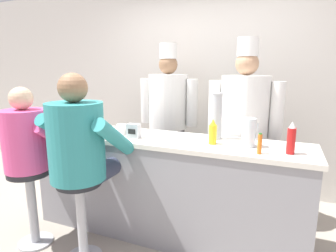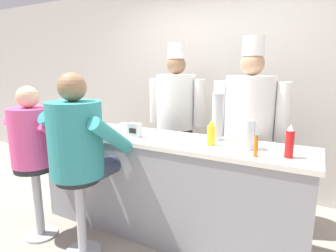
% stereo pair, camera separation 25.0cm
% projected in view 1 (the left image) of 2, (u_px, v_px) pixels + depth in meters
% --- Properties ---
extents(ground_plane, '(20.00, 20.00, 0.00)m').
position_uv_depth(ground_plane, '(150.00, 249.00, 2.50)').
color(ground_plane, '#9E9384').
extents(wall_back, '(10.00, 0.06, 2.70)m').
position_uv_depth(wall_back, '(204.00, 87.00, 3.73)').
color(wall_back, beige).
rests_on(wall_back, ground_plane).
extents(diner_counter, '(2.60, 0.59, 0.96)m').
position_uv_depth(diner_counter, '(163.00, 186.00, 2.67)').
color(diner_counter, gray).
rests_on(diner_counter, ground_plane).
extents(ketchup_bottle_red, '(0.06, 0.06, 0.24)m').
position_uv_depth(ketchup_bottle_red, '(291.00, 139.00, 2.07)').
color(ketchup_bottle_red, red).
rests_on(ketchup_bottle_red, diner_counter).
extents(mustard_bottle_yellow, '(0.07, 0.07, 0.21)m').
position_uv_depth(mustard_bottle_yellow, '(213.00, 132.00, 2.34)').
color(mustard_bottle_yellow, yellow).
rests_on(mustard_bottle_yellow, diner_counter).
extents(hot_sauce_bottle_orange, '(0.03, 0.03, 0.16)m').
position_uv_depth(hot_sauce_bottle_orange, '(260.00, 144.00, 2.07)').
color(hot_sauce_bottle_orange, orange).
rests_on(hot_sauce_bottle_orange, diner_counter).
extents(water_pitcher_clear, '(0.13, 0.11, 0.23)m').
position_uv_depth(water_pitcher_clear, '(249.00, 133.00, 2.26)').
color(water_pitcher_clear, silver).
rests_on(water_pitcher_clear, diner_counter).
extents(breakfast_plate, '(0.24, 0.24, 0.05)m').
position_uv_depth(breakfast_plate, '(81.00, 128.00, 2.96)').
color(breakfast_plate, white).
rests_on(breakfast_plate, diner_counter).
extents(cereal_bowl, '(0.17, 0.17, 0.06)m').
position_uv_depth(cereal_bowl, '(92.00, 132.00, 2.67)').
color(cereal_bowl, white).
rests_on(cereal_bowl, diner_counter).
extents(coffee_mug_tan, '(0.12, 0.08, 0.08)m').
position_uv_depth(coffee_mug_tan, '(74.00, 129.00, 2.72)').
color(coffee_mug_tan, beige).
rests_on(coffee_mug_tan, diner_counter).
extents(coffee_mug_white, '(0.15, 0.09, 0.10)m').
position_uv_depth(coffee_mug_white, '(122.00, 129.00, 2.70)').
color(coffee_mug_white, white).
rests_on(coffee_mug_white, diner_counter).
extents(cup_stack_steel, '(0.10, 0.10, 0.41)m').
position_uv_depth(cup_stack_steel, '(217.00, 116.00, 2.50)').
color(cup_stack_steel, '#B7BABF').
rests_on(cup_stack_steel, diner_counter).
extents(napkin_dispenser_chrome, '(0.12, 0.07, 0.13)m').
position_uv_depth(napkin_dispenser_chrome, '(134.00, 131.00, 2.56)').
color(napkin_dispenser_chrome, silver).
rests_on(napkin_dispenser_chrome, diner_counter).
extents(diner_seated_pink, '(0.57, 0.56, 1.44)m').
position_uv_depth(diner_seated_pink, '(29.00, 146.00, 2.44)').
color(diner_seated_pink, '#B2B5BA').
rests_on(diner_seated_pink, ground_plane).
extents(diner_seated_teal, '(0.66, 0.65, 1.55)m').
position_uv_depth(diner_seated_teal, '(80.00, 146.00, 2.23)').
color(diner_seated_teal, '#B2B5BA').
rests_on(diner_seated_teal, ground_plane).
extents(cook_in_whites_near, '(0.73, 0.47, 1.88)m').
position_uv_depth(cook_in_whites_near, '(168.00, 114.00, 3.45)').
color(cook_in_whites_near, '#232328').
rests_on(cook_in_whites_near, ground_plane).
extents(cook_in_whites_far, '(0.73, 0.47, 1.88)m').
position_uv_depth(cook_in_whites_far, '(244.00, 125.00, 2.82)').
color(cook_in_whites_far, '#232328').
rests_on(cook_in_whites_far, ground_plane).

